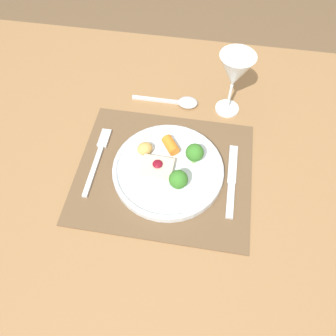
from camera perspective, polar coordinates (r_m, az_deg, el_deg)
ground_plane at (r=1.44m, az=-0.37°, el=-16.14°), size 8.00×8.00×0.00m
dining_table at (r=0.85m, az=-0.61°, el=-3.69°), size 1.36×1.04×0.72m
placemat at (r=0.78m, az=-0.67°, el=-0.64°), size 0.41×0.35×0.00m
dinner_plate at (r=0.77m, az=0.10°, el=-0.15°), size 0.26×0.26×0.07m
fork at (r=0.82m, az=-12.04°, el=2.06°), size 0.02×0.20×0.01m
knife at (r=0.77m, az=10.96°, el=-2.89°), size 0.02×0.20×0.01m
spoon at (r=0.92m, az=2.34°, el=11.42°), size 0.18×0.04×0.02m
wine_glass_near at (r=0.83m, az=11.53°, el=15.93°), size 0.09×0.09×0.18m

